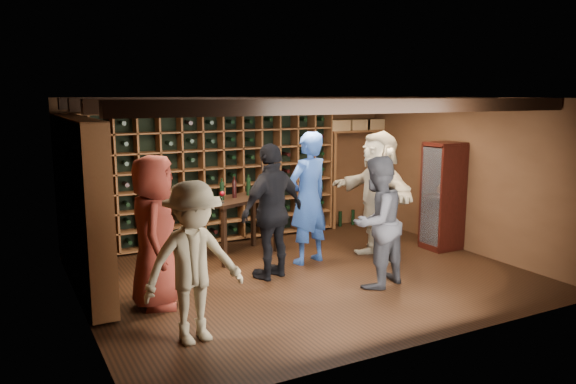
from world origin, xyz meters
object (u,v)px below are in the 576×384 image
man_blue_shirt (308,198)px  display_cabinet (443,198)px  tasting_table (239,205)px  guest_khaki (194,263)px  guest_beige (378,195)px  man_grey_suit (377,222)px  guest_red_floral (154,232)px  guest_woman_black (272,211)px

man_blue_shirt → display_cabinet: bearing=157.4°
display_cabinet → tasting_table: display_cabinet is taller
guest_khaki → guest_beige: 3.88m
man_blue_shirt → man_grey_suit: (0.27, -1.35, -0.12)m
display_cabinet → guest_beige: (-1.26, 0.09, 0.14)m
man_blue_shirt → guest_khaki: size_ratio=1.18×
guest_khaki → tasting_table: 3.14m
display_cabinet → man_grey_suit: 2.32m
man_grey_suit → guest_red_floral: guest_red_floral is taller
guest_beige → tasting_table: 2.18m
man_grey_suit → guest_red_floral: bearing=-30.5°
man_blue_shirt → tasting_table: size_ratio=1.44×
guest_beige → man_blue_shirt: bearing=-104.8°
guest_red_floral → guest_khaki: 1.17m
display_cabinet → guest_woman_black: 3.15m
guest_red_floral → guest_beige: size_ratio=0.93×
guest_red_floral → guest_woman_black: bearing=-61.3°
display_cabinet → guest_khaki: (-4.79, -1.51, -0.01)m
guest_red_floral → guest_beige: guest_beige is taller
man_grey_suit → guest_khaki: bearing=-6.6°
tasting_table → man_grey_suit: bearing=-85.3°
guest_red_floral → guest_woman_black: 1.76m
guest_red_floral → guest_woman_black: size_ratio=0.98×
guest_woman_black → man_grey_suit: bearing=118.7°
display_cabinet → guest_beige: 1.27m
guest_beige → tasting_table: bearing=-121.0°
man_blue_shirt → guest_red_floral: bearing=1.4°
man_blue_shirt → man_grey_suit: man_blue_shirt is taller
guest_khaki → guest_woman_black: bearing=35.7°
tasting_table → guest_woman_black: bearing=-111.4°
guest_red_floral → guest_beige: 3.65m
man_grey_suit → tasting_table: size_ratio=1.26×
man_grey_suit → guest_beige: bearing=-145.0°
display_cabinet → man_blue_shirt: 2.39m
guest_red_floral → guest_khaki: guest_red_floral is taller
man_grey_suit → guest_woman_black: bearing=-60.0°
tasting_table → man_blue_shirt: bearing=-67.1°
display_cabinet → guest_woman_black: bearing=-179.5°
display_cabinet → man_blue_shirt: (-2.36, 0.35, 0.15)m
guest_beige → tasting_table: guest_beige is taller
guest_khaki → man_blue_shirt: bearing=31.1°
guest_woman_black → guest_khaki: bearing=23.5°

